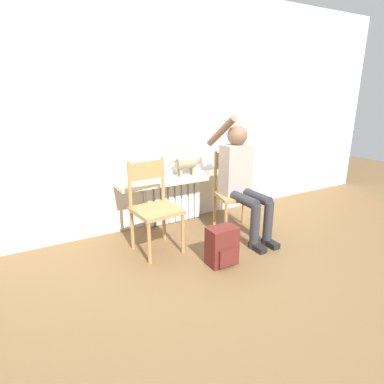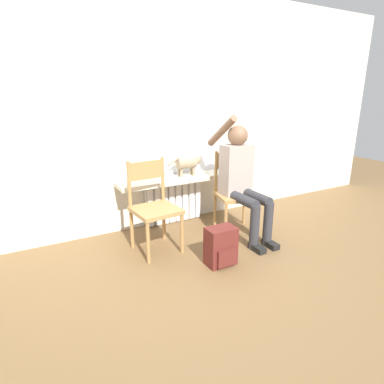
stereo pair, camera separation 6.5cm
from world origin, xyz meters
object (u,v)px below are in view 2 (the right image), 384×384
at_px(person, 242,176).
at_px(backpack, 221,247).
at_px(chair_right, 235,191).
at_px(chair_left, 154,206).
at_px(cat, 188,163).

bearing_deg(person, backpack, -140.33).
bearing_deg(person, chair_right, 84.80).
bearing_deg(person, chair_left, 172.94).
height_order(chair_left, cat, chair_left).
relative_size(chair_left, chair_right, 1.00).
relative_size(chair_right, cat, 2.07).
bearing_deg(person, cat, 121.46).
bearing_deg(cat, chair_right, -51.41).
distance_m(chair_left, backpack, 0.79).
relative_size(person, cat, 3.00).
distance_m(chair_left, chair_right, 1.01).
relative_size(chair_left, backpack, 2.51).
bearing_deg(chair_left, backpack, -59.38).
relative_size(chair_left, person, 0.69).
distance_m(chair_left, person, 1.03).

